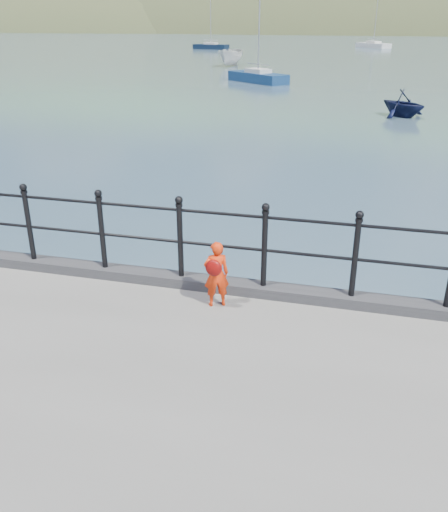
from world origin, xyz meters
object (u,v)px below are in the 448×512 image
(child, at_px, (216,274))
(launch_white, at_px, (231,57))
(sailboat_left, at_px, (211,47))
(sailboat_deep, at_px, (373,45))
(launch_navy, at_px, (403,103))
(sailboat_port, at_px, (258,78))
(railing, at_px, (221,236))

(child, relative_size, launch_white, 0.21)
(sailboat_left, bearing_deg, sailboat_deep, 38.36)
(launch_navy, distance_m, sailboat_deep, 67.85)
(sailboat_port, bearing_deg, child, -40.23)
(railing, relative_size, sailboat_port, 2.32)
(launch_white, distance_m, sailboat_port, 14.54)
(railing, distance_m, sailboat_left, 82.06)
(child, xyz_separation_m, sailboat_deep, (1.54, 90.47, -1.13))
(launch_white, distance_m, launch_navy, 30.99)
(launch_navy, xyz_separation_m, sailboat_port, (-9.98, 13.40, -0.33))
(child, xyz_separation_m, sailboat_left, (-22.55, 79.36, -1.13))
(sailboat_port, bearing_deg, launch_white, 151.33)
(sailboat_port, bearing_deg, sailboat_deep, 120.92)
(railing, relative_size, sailboat_left, 2.29)
(sailboat_left, bearing_deg, sailboat_port, -56.15)
(sailboat_left, distance_m, sailboat_deep, 26.53)
(sailboat_port, xyz_separation_m, sailboat_deep, (8.13, 54.42, 0.00))
(sailboat_left, bearing_deg, child, -60.53)
(launch_white, xyz_separation_m, sailboat_port, (5.42, -13.48, -0.52))
(launch_navy, relative_size, sailboat_deep, 0.26)
(launch_white, distance_m, sailboat_left, 31.63)
(child, bearing_deg, sailboat_port, -104.11)
(launch_navy, xyz_separation_m, sailboat_left, (-25.95, 56.71, -0.33))
(launch_white, xyz_separation_m, sailboat_deep, (13.55, 40.93, -0.52))
(railing, height_order, sailboat_deep, sailboat_deep)
(sailboat_port, height_order, sailboat_left, sailboat_left)
(sailboat_port, distance_m, sailboat_deep, 55.02)
(sailboat_port, distance_m, sailboat_left, 46.16)
(launch_navy, distance_m, sailboat_left, 62.36)
(launch_navy, bearing_deg, launch_white, 73.12)
(railing, height_order, launch_white, railing)
(railing, height_order, child, railing)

